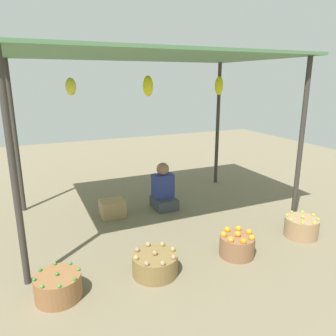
{
  "coord_description": "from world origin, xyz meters",
  "views": [
    {
      "loc": [
        -1.73,
        -4.48,
        2.12
      ],
      "look_at": [
        0.0,
        -0.62,
        0.95
      ],
      "focal_mm": 34.72,
      "sensor_mm": 36.0,
      "label": 1
    }
  ],
  "objects": [
    {
      "name": "vendor_person",
      "position": [
        0.3,
        0.26,
        0.3
      ],
      "size": [
        0.36,
        0.44,
        0.78
      ],
      "color": "#3B3F48",
      "rests_on": "ground"
    },
    {
      "name": "basket_limes",
      "position": [
        1.64,
        -1.48,
        0.14
      ],
      "size": [
        0.45,
        0.45,
        0.31
      ],
      "color": "#A27C54",
      "rests_on": "ground"
    },
    {
      "name": "ground_plane",
      "position": [
        0.0,
        0.0,
        0.0
      ],
      "size": [
        14.0,
        14.0,
        0.0
      ],
      "primitive_type": "plane",
      "color": "#776B52"
    },
    {
      "name": "basket_potatoes",
      "position": [
        -0.55,
        -1.49,
        0.12
      ],
      "size": [
        0.51,
        0.51,
        0.29
      ],
      "color": "olive",
      "rests_on": "ground"
    },
    {
      "name": "basket_green_chilies",
      "position": [
        -1.58,
        -1.48,
        0.13
      ],
      "size": [
        0.46,
        0.46,
        0.28
      ],
      "color": "#8E5E38",
      "rests_on": "ground"
    },
    {
      "name": "basket_oranges",
      "position": [
        0.52,
        -1.54,
        0.14
      ],
      "size": [
        0.43,
        0.43,
        0.33
      ],
      "color": "#895E3E",
      "rests_on": "ground"
    },
    {
      "name": "market_stall_structure",
      "position": [
        -0.0,
        0.0,
        2.3
      ],
      "size": [
        4.03,
        2.49,
        2.45
      ],
      "color": "#38332D",
      "rests_on": "ground"
    },
    {
      "name": "wooden_crate_near_vendor",
      "position": [
        -0.58,
        0.25,
        0.13
      ],
      "size": [
        0.37,
        0.31,
        0.27
      ],
      "primitive_type": "cube",
      "color": "#9C7D52",
      "rests_on": "ground"
    }
  ]
}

